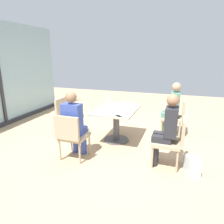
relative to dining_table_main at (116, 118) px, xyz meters
The scene contains 19 objects.
ground_plane 0.53m from the dining_table_main, ahead, with size 12.00×12.00×0.00m, color tan.
dining_table_main is the anchor object (origin of this frame).
chair_front_left 1.43m from the dining_table_main, 120.42° to the right, with size 0.46×0.50×0.87m.
chair_front_right 1.43m from the dining_table_main, 59.58° to the right, with size 0.46×0.50×0.87m.
chair_far_left 1.19m from the dining_table_main, 155.90° to the left, with size 0.50×0.46×0.87m.
chair_near_window 1.23m from the dining_table_main, 90.00° to the left, with size 0.46×0.51×0.87m.
person_front_left 1.35m from the dining_table_main, 122.79° to the right, with size 0.34×0.39×1.26m.
person_front_right 1.35m from the dining_table_main, 57.21° to the right, with size 0.34×0.39×1.26m.
person_far_left 1.10m from the dining_table_main, 153.56° to the left, with size 0.39×0.34×1.26m.
wine_glass_0 0.43m from the dining_table_main, 128.54° to the right, with size 0.07×0.07×0.18m.
wine_glass_1 0.42m from the dining_table_main, behind, with size 0.07×0.07×0.18m.
wine_glass_2 0.56m from the dining_table_main, 148.79° to the right, with size 0.07×0.07×0.18m.
wine_glass_3 0.65m from the dining_table_main, 37.00° to the left, with size 0.07×0.07×0.18m.
wine_glass_4 0.53m from the dining_table_main, behind, with size 0.07×0.07×0.18m.
wine_glass_5 0.45m from the dining_table_main, 66.21° to the right, with size 0.07×0.07×0.18m.
wine_glass_6 0.44m from the dining_table_main, 14.88° to the right, with size 0.07×0.07×0.18m.
coffee_cup 0.28m from the dining_table_main, 55.47° to the right, with size 0.08×0.08×0.09m, color white.
cell_phone_on_table 0.57m from the dining_table_main, 157.91° to the right, with size 0.07×0.14×0.01m, color black.
handbag_0 1.83m from the dining_table_main, 118.87° to the right, with size 0.30×0.16×0.28m, color silver.
Camera 1 is at (-4.03, -1.30, 1.87)m, focal length 32.60 mm.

